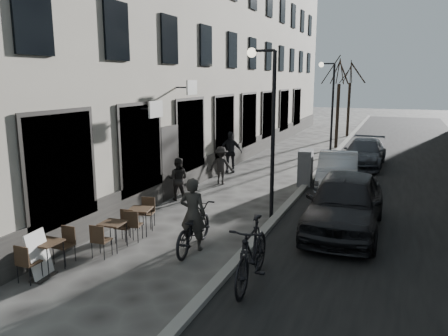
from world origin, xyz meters
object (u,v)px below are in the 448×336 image
Objects in this scene: tree_far at (351,72)px; sign_board at (40,259)px; bistro_set_b at (113,233)px; car_near at (345,202)px; car_far at (364,153)px; streetlamp_far at (330,98)px; bistro_set_a at (47,253)px; tree_near at (340,71)px; pedestrian_mid at (221,165)px; streetlamp_near at (268,115)px; moped at (252,253)px; bicycle at (193,228)px; utility_cabinet at (305,168)px; bistro_set_c at (140,218)px; car_mid at (338,170)px; pedestrian_far at (230,152)px; pedestrian_near at (178,179)px.

sign_board is (-3.36, -26.87, -4.25)m from tree_far.
car_near is (5.19, 3.54, 0.40)m from bistro_set_b.
car_far reaches higher than sign_board.
streetlamp_far is 18.12m from bistro_set_a.
bistro_set_a is at bearing -99.44° from tree_near.
bistro_set_b is 0.93× the size of pedestrian_mid.
car_far is at bearing -69.40° from tree_near.
moped is at bearing -77.20° from streetlamp_near.
bicycle is (-0.94, -3.21, -2.60)m from streetlamp_near.
bicycle is at bearing -92.40° from tree_far.
utility_cabinet reaches higher than bistro_set_b.
bistro_set_c is 8.52m from car_mid.
pedestrian_far is (-3.70, 1.17, 0.22)m from utility_cabinet.
utility_cabinet is at bearing 70.73° from bistro_set_a.
streetlamp_near is at bearing 99.84° from moped.
pedestrian_mid is at bearing 87.58° from bistro_set_a.
tree_far is 5.57× the size of sign_board.
tree_far is at bearing 82.99° from bistro_set_a.
tree_near reaches higher than bistro_set_b.
tree_far is 24.29m from bistro_set_c.
tree_near reaches higher than car_near.
moped reaches higher than sign_board.
pedestrian_near is at bearing -106.89° from streetlamp_far.
streetlamp_far is at bearing 90.58° from moped.
bistro_set_a is 0.99× the size of bistro_set_b.
streetlamp_near is at bearing 170.05° from car_near.
car_mid is (4.31, 7.34, 0.25)m from bistro_set_c.
pedestrian_far is at bearing -118.76° from streetlamp_far.
car_mid reaches higher than bistro_set_b.
bicycle reaches higher than bistro_set_c.
car_mid is at bearing 46.66° from bistro_set_c.
car_far reaches higher than bicycle.
pedestrian_far reaches higher than pedestrian_near.
pedestrian_mid is (-2.92, 3.46, -2.39)m from streetlamp_near.
tree_near is at bearing -113.59° from pedestrian_mid.
moped is at bearing -87.87° from tree_far.
tree_far is (0.00, 6.00, 0.00)m from tree_near.
pedestrian_near is (-3.70, -3.87, 0.04)m from utility_cabinet.
car_far is (-0.24, 9.87, -0.17)m from car_near.
utility_cabinet is at bearing -36.91° from pedestrian_far.
tree_far reaches higher than pedestrian_near.
bicycle is 6.95m from pedestrian_mid.
pedestrian_far is (-0.65, 8.50, 0.49)m from bistro_set_c.
car_near is 5.08m from car_mid.
tree_near and tree_far have the same top height.
moped is (3.80, -1.74, 0.26)m from bistro_set_c.
bistro_set_a is 4.52m from moped.
tree_near is 3.06× the size of pedestrian_far.
car_far is at bearing 14.13° from pedestrian_far.
moped reaches higher than car_far.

